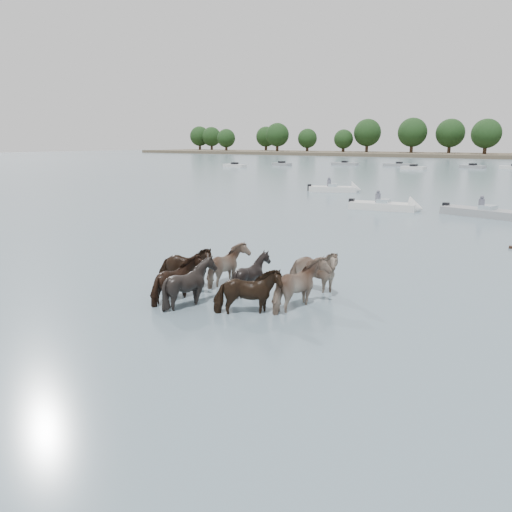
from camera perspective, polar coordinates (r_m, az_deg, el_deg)
The scene contains 7 objects.
ground at distance 12.41m, azimuth -0.82°, elevation -8.89°, with size 400.00×400.00×0.00m, color slate.
shoreline at distance 176.91m, azimuth 9.22°, elevation 11.49°, with size 160.00×30.00×1.00m, color #4C4233.
pony_herd at distance 15.01m, azimuth -2.07°, elevation -2.77°, with size 6.13×4.67×1.66m.
motorboat_a at distance 35.62m, azimuth 15.44°, elevation 5.43°, with size 5.15×2.32×1.92m.
motorboat_b at distance 34.16m, azimuth 26.12°, elevation 4.26°, with size 6.20×2.86×1.92m.
motorboat_f at distance 47.68m, azimuth 9.62°, elevation 7.52°, with size 5.04×3.40×1.92m.
treeline at distance 178.87m, azimuth 10.25°, elevation 13.40°, with size 148.26×18.68×11.91m.
Camera 1 is at (6.71, -9.36, 4.62)m, focal length 35.07 mm.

